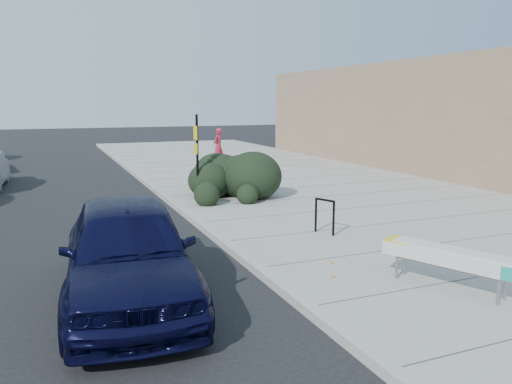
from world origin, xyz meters
The scene contains 9 objects.
ground centered at (0.00, 0.00, 0.00)m, with size 120.00×120.00×0.00m, color black.
sidewalk_near centered at (5.60, 5.00, 0.07)m, with size 11.20×50.00×0.15m, color gray.
curb_near centered at (0.00, 5.00, 0.08)m, with size 0.22×50.00×0.17m, color #9E9E99.
bench centered at (2.50, -4.21, 0.69)m, with size 1.31×2.29×0.69m.
bike_rack centered at (2.42, -0.26, 0.66)m, with size 0.25×0.55×0.85m.
sign_post centered at (0.78, 5.00, 1.71)m, with size 0.10×0.32×2.76m.
hedge centered at (1.86, 6.07, 1.01)m, with size 2.29×4.58×1.72m, color black.
sedan_navy centered at (-2.50, -2.29, 0.86)m, with size 2.03×5.06×1.72m, color black.
pedestrian centered at (4.65, 14.44, 1.06)m, with size 0.67×0.44×1.83m, color maroon.
Camera 1 is at (-3.61, -10.39, 3.25)m, focal length 35.00 mm.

